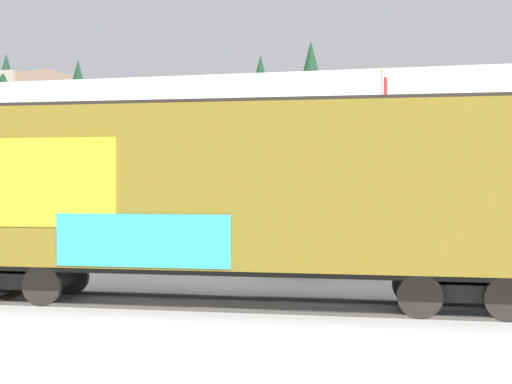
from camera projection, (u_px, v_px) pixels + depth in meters
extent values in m
plane|color=silver|center=(236.00, 306.00, 13.64)|extent=(260.00, 260.00, 0.00)
cube|color=#4C4742|center=(222.00, 310.00, 12.96)|extent=(59.93, 3.11, 0.08)
cube|color=#4C4742|center=(234.00, 297.00, 14.38)|extent=(59.93, 3.11, 0.08)
cube|color=#423323|center=(7.00, 297.00, 14.49)|extent=(0.37, 2.51, 0.07)
cube|color=olive|center=(228.00, 186.00, 13.62)|extent=(14.84, 3.57, 3.43)
cube|color=#2D2823|center=(228.00, 104.00, 13.59)|extent=(13.98, 1.10, 0.24)
cube|color=gold|center=(43.00, 182.00, 12.77)|extent=(3.23, 0.19, 1.88)
cube|color=#33A5CC|center=(142.00, 241.00, 12.45)|extent=(3.73, 0.22, 1.10)
cube|color=black|center=(228.00, 266.00, 13.65)|extent=(14.48, 2.28, 0.20)
cube|color=black|center=(24.00, 277.00, 14.42)|extent=(2.16, 1.38, 0.36)
cylinder|color=black|center=(8.00, 274.00, 15.26)|extent=(0.92, 0.17, 0.92)
cylinder|color=black|center=(42.00, 286.00, 13.58)|extent=(0.92, 0.17, 0.92)
cylinder|color=black|center=(71.00, 276.00, 15.00)|extent=(0.92, 0.17, 0.92)
cube|color=black|center=(457.00, 289.00, 12.90)|extent=(2.16, 1.38, 0.36)
cylinder|color=black|center=(420.00, 296.00, 12.32)|extent=(0.92, 0.17, 0.92)
cylinder|color=black|center=(413.00, 284.00, 13.75)|extent=(0.92, 0.17, 0.92)
cylinder|color=black|center=(508.00, 299.00, 12.06)|extent=(0.92, 0.17, 0.92)
cylinder|color=black|center=(491.00, 286.00, 13.49)|extent=(0.92, 0.17, 0.92)
cylinder|color=silver|center=(382.00, 160.00, 25.71)|extent=(0.12, 0.12, 7.38)
sphere|color=#D8CC66|center=(382.00, 71.00, 25.63)|extent=(0.18, 0.18, 0.18)
cube|color=red|center=(387.00, 89.00, 26.40)|extent=(0.40, 1.51, 0.90)
cube|color=white|center=(389.00, 90.00, 26.75)|extent=(0.23, 0.76, 0.90)
cube|color=silver|center=(355.00, 149.00, 77.28)|extent=(147.60, 36.87, 13.66)
cube|color=#8C725B|center=(43.00, 83.00, 73.81)|extent=(5.82, 5.15, 2.20)
cone|color=#193D23|center=(311.00, 61.00, 66.20)|extent=(2.23, 2.23, 4.47)
cone|color=#193D23|center=(78.00, 78.00, 78.68)|extent=(2.43, 2.43, 4.86)
cone|color=#193D23|center=(260.00, 70.00, 68.35)|extent=(1.69, 1.69, 3.37)
cone|color=#193D23|center=(6.00, 72.00, 72.95)|extent=(2.26, 2.26, 4.51)
cube|color=#B21E1E|center=(147.00, 245.00, 20.45)|extent=(4.15, 1.98, 0.65)
cube|color=#2D333D|center=(143.00, 224.00, 20.46)|extent=(2.21, 1.72, 0.76)
cylinder|color=black|center=(194.00, 252.00, 21.08)|extent=(0.65, 0.24, 0.64)
cylinder|color=black|center=(180.00, 259.00, 19.37)|extent=(0.65, 0.24, 0.64)
cylinder|color=black|center=(118.00, 251.00, 21.54)|extent=(0.65, 0.24, 0.64)
cylinder|color=black|center=(98.00, 257.00, 19.83)|extent=(0.65, 0.24, 0.64)
cube|color=black|center=(323.00, 251.00, 18.86)|extent=(4.36, 2.30, 0.63)
cube|color=#2D333D|center=(317.00, 230.00, 18.86)|extent=(2.42, 1.86, 0.63)
cylinder|color=black|center=(365.00, 258.00, 19.60)|extent=(0.66, 0.30, 0.64)
cylinder|color=black|center=(372.00, 265.00, 17.93)|extent=(0.66, 0.30, 0.64)
cylinder|color=black|center=(278.00, 257.00, 19.79)|extent=(0.66, 0.30, 0.64)
cylinder|color=black|center=(276.00, 264.00, 18.13)|extent=(0.66, 0.30, 0.64)
cube|color=navy|center=(484.00, 252.00, 17.97)|extent=(4.58, 2.07, 0.75)
cube|color=#2D333D|center=(481.00, 228.00, 17.97)|extent=(2.19, 1.77, 0.67)
cylinder|color=black|center=(427.00, 260.00, 19.08)|extent=(0.65, 0.25, 0.64)
cylinder|color=black|center=(435.00, 268.00, 17.34)|extent=(0.65, 0.25, 0.64)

